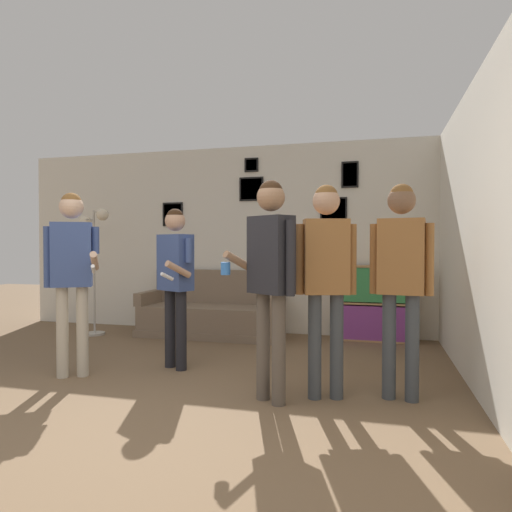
% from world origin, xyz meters
% --- Properties ---
extents(ground_plane, '(20.00, 20.00, 0.00)m').
position_xyz_m(ground_plane, '(0.00, 0.00, 0.00)').
color(ground_plane, brown).
extents(wall_back, '(7.42, 0.08, 2.70)m').
position_xyz_m(wall_back, '(0.00, 4.05, 1.36)').
color(wall_back, silver).
rests_on(wall_back, ground_plane).
extents(wall_right, '(0.06, 6.42, 2.70)m').
position_xyz_m(wall_right, '(2.54, 2.01, 1.35)').
color(wall_right, silver).
rests_on(wall_right, ground_plane).
extents(couch, '(1.98, 0.80, 0.90)m').
position_xyz_m(couch, '(-0.52, 3.63, 0.29)').
color(couch, '#7A6651').
rests_on(couch, ground_plane).
extents(bookshelf, '(1.07, 0.30, 1.00)m').
position_xyz_m(bookshelf, '(1.69, 3.83, 0.50)').
color(bookshelf, '#A87F51').
rests_on(bookshelf, ground_plane).
extents(floor_lamp, '(0.45, 0.28, 1.78)m').
position_xyz_m(floor_lamp, '(-2.13, 3.23, 1.29)').
color(floor_lamp, '#ADA89E').
rests_on(floor_lamp, ground_plane).
extents(person_player_foreground_left, '(0.60, 0.39, 1.76)m').
position_xyz_m(person_player_foreground_left, '(-1.10, 1.36, 1.09)').
color(person_player_foreground_left, '#B7AD99').
rests_on(person_player_foreground_left, ground_plane).
extents(person_player_foreground_center, '(0.45, 0.58, 1.63)m').
position_xyz_m(person_player_foreground_center, '(-0.27, 1.88, 1.00)').
color(person_player_foreground_center, black).
rests_on(person_player_foreground_center, ground_plane).
extents(person_watcher_holding_cup, '(0.59, 0.36, 1.78)m').
position_xyz_m(person_watcher_holding_cup, '(0.89, 1.16, 1.11)').
color(person_watcher_holding_cup, brown).
rests_on(person_watcher_holding_cup, ground_plane).
extents(person_spectator_near_bookshelf, '(0.48, 0.29, 1.75)m').
position_xyz_m(person_spectator_near_bookshelf, '(1.31, 1.36, 1.09)').
color(person_spectator_near_bookshelf, '#3D4247').
rests_on(person_spectator_near_bookshelf, ground_plane).
extents(person_spectator_far_right, '(0.50, 0.25, 1.76)m').
position_xyz_m(person_spectator_far_right, '(1.90, 1.48, 1.09)').
color(person_spectator_far_right, '#3D4247').
rests_on(person_spectator_far_right, ground_plane).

